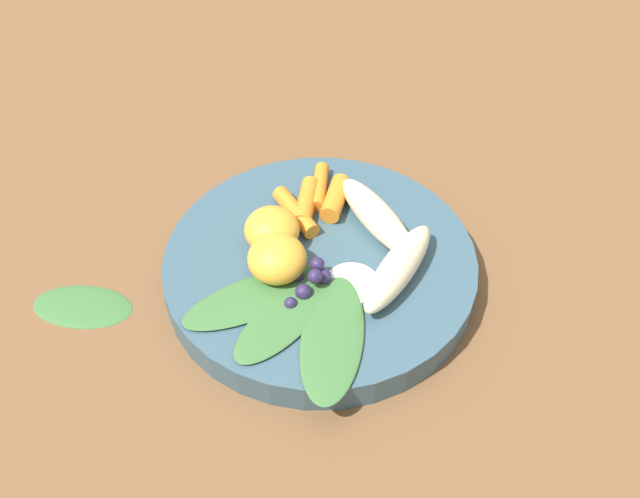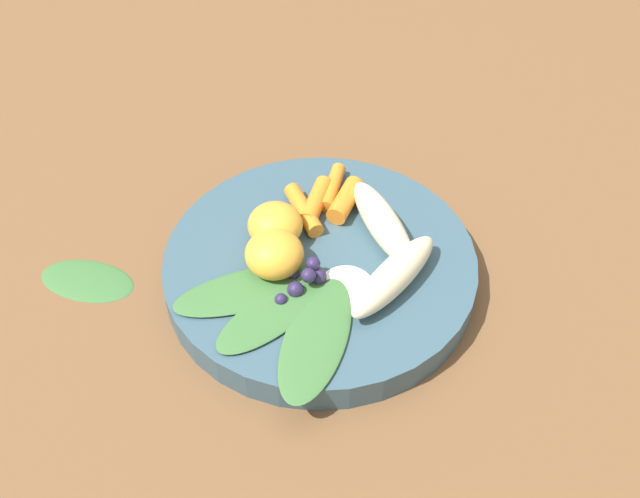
% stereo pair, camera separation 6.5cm
% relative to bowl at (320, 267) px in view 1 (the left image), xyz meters
% --- Properties ---
extents(ground_plane, '(2.40, 2.40, 0.00)m').
position_rel_bowl_xyz_m(ground_plane, '(0.00, 0.00, -0.01)').
color(ground_plane, brown).
extents(bowl, '(0.29, 0.29, 0.03)m').
position_rel_bowl_xyz_m(bowl, '(0.00, 0.00, 0.00)').
color(bowl, '#385666').
rests_on(bowl, ground_plane).
extents(banana_peeled_left, '(0.12, 0.07, 0.03)m').
position_rel_bowl_xyz_m(banana_peeled_left, '(-0.03, 0.06, 0.03)').
color(banana_peeled_left, beige).
rests_on(banana_peeled_left, bowl).
extents(banana_peeled_right, '(0.11, 0.09, 0.03)m').
position_rel_bowl_xyz_m(banana_peeled_right, '(0.03, 0.07, 0.03)').
color(banana_peeled_right, beige).
rests_on(banana_peeled_right, bowl).
extents(orange_segment_near, '(0.05, 0.05, 0.04)m').
position_rel_bowl_xyz_m(orange_segment_near, '(0.02, -0.04, 0.03)').
color(orange_segment_near, '#F4A833').
rests_on(orange_segment_near, bowl).
extents(orange_segment_far, '(0.05, 0.05, 0.04)m').
position_rel_bowl_xyz_m(orange_segment_far, '(-0.02, -0.04, 0.03)').
color(orange_segment_far, '#F4A833').
rests_on(orange_segment_far, bowl).
extents(carrot_front, '(0.06, 0.04, 0.02)m').
position_rel_bowl_xyz_m(carrot_front, '(-0.07, 0.02, 0.02)').
color(carrot_front, orange).
rests_on(carrot_front, bowl).
extents(carrot_mid_left, '(0.06, 0.03, 0.01)m').
position_rel_bowl_xyz_m(carrot_mid_left, '(-0.09, 0.01, 0.02)').
color(carrot_mid_left, orange).
rests_on(carrot_mid_left, bowl).
extents(carrot_mid_right, '(0.06, 0.03, 0.02)m').
position_rel_bowl_xyz_m(carrot_mid_right, '(-0.07, -0.01, 0.02)').
color(carrot_mid_right, orange).
rests_on(carrot_mid_right, bowl).
extents(carrot_rear, '(0.07, 0.04, 0.02)m').
position_rel_bowl_xyz_m(carrot_rear, '(-0.05, -0.02, 0.02)').
color(carrot_rear, orange).
rests_on(carrot_rear, bowl).
extents(blueberry_pile, '(0.04, 0.04, 0.02)m').
position_rel_bowl_xyz_m(blueberry_pile, '(0.04, -0.01, 0.02)').
color(blueberry_pile, '#2D234C').
rests_on(blueberry_pile, bowl).
extents(coconut_shred_patch, '(0.05, 0.05, 0.00)m').
position_rel_bowl_xyz_m(coconut_shred_patch, '(0.04, 0.02, 0.02)').
color(coconut_shred_patch, white).
rests_on(coconut_shred_patch, bowl).
extents(kale_leaf_left, '(0.09, 0.15, 0.01)m').
position_rel_bowl_xyz_m(kale_leaf_left, '(0.04, -0.06, 0.02)').
color(kale_leaf_left, '#3D7038').
rests_on(kale_leaf_left, bowl).
extents(kale_leaf_right, '(0.11, 0.11, 0.01)m').
position_rel_bowl_xyz_m(kale_leaf_right, '(0.07, -0.04, 0.02)').
color(kale_leaf_right, '#3D7038').
rests_on(kale_leaf_right, bowl).
extents(kale_leaf_rear, '(0.14, 0.08, 0.01)m').
position_rel_bowl_xyz_m(kale_leaf_rear, '(0.09, 0.00, 0.02)').
color(kale_leaf_rear, '#3D7038').
rests_on(kale_leaf_rear, bowl).
extents(kale_leaf_stray, '(0.07, 0.10, 0.01)m').
position_rel_bowl_xyz_m(kale_leaf_stray, '(0.01, -0.22, -0.01)').
color(kale_leaf_stray, '#3D7038').
rests_on(kale_leaf_stray, ground_plane).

